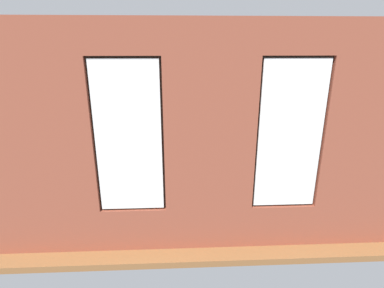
# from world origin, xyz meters

# --- Properties ---
(ground_plane) EXTENTS (6.92, 5.45, 0.10)m
(ground_plane) POSITION_xyz_m (0.00, 0.00, -0.05)
(ground_plane) COLOR brown
(brick_wall_with_windows) EXTENTS (6.32, 0.30, 3.19)m
(brick_wall_with_windows) POSITION_xyz_m (0.00, 2.34, 1.57)
(brick_wall_with_windows) COLOR brown
(brick_wall_with_windows) RESTS_ON ground_plane
(white_wall_right) EXTENTS (0.10, 4.45, 3.19)m
(white_wall_right) POSITION_xyz_m (3.11, 0.20, 1.60)
(white_wall_right) COLOR silver
(white_wall_right) RESTS_ON ground_plane
(couch_by_window) EXTENTS (1.79, 0.87, 0.80)m
(couch_by_window) POSITION_xyz_m (0.76, 1.70, 0.33)
(couch_by_window) COLOR black
(couch_by_window) RESTS_ON ground_plane
(couch_left) EXTENTS (0.92, 2.06, 0.80)m
(couch_left) POSITION_xyz_m (-2.46, -0.13, 0.33)
(couch_left) COLOR black
(couch_left) RESTS_ON ground_plane
(coffee_table) EXTENTS (1.46, 0.89, 0.42)m
(coffee_table) POSITION_xyz_m (0.49, 0.17, 0.38)
(coffee_table) COLOR olive
(coffee_table) RESTS_ON ground_plane
(cup_ceramic) EXTENTS (0.09, 0.09, 0.11)m
(cup_ceramic) POSITION_xyz_m (0.67, 0.05, 0.47)
(cup_ceramic) COLOR #4C4C51
(cup_ceramic) RESTS_ON coffee_table
(candle_jar) EXTENTS (0.08, 0.08, 0.10)m
(candle_jar) POSITION_xyz_m (0.09, 0.01, 0.47)
(candle_jar) COLOR #B7333D
(candle_jar) RESTS_ON coffee_table
(table_plant_small) EXTENTS (0.15, 0.15, 0.23)m
(table_plant_small) POSITION_xyz_m (0.38, 0.30, 0.55)
(table_plant_small) COLOR beige
(table_plant_small) RESTS_ON coffee_table
(remote_gray) EXTENTS (0.18, 0.09, 0.02)m
(remote_gray) POSITION_xyz_m (0.49, 0.17, 0.43)
(remote_gray) COLOR #59595B
(remote_gray) RESTS_ON coffee_table
(remote_black) EXTENTS (0.18, 0.12, 0.02)m
(remote_black) POSITION_xyz_m (0.93, 0.30, 0.43)
(remote_black) COLOR black
(remote_black) RESTS_ON coffee_table
(media_console) EXTENTS (0.93, 0.42, 0.59)m
(media_console) POSITION_xyz_m (2.81, -0.27, 0.30)
(media_console) COLOR black
(media_console) RESTS_ON ground_plane
(tv_flatscreen) EXTENTS (1.07, 0.20, 0.72)m
(tv_flatscreen) POSITION_xyz_m (2.81, -0.27, 0.95)
(tv_flatscreen) COLOR black
(tv_flatscreen) RESTS_ON media_console
(papasan_chair) EXTENTS (1.16, 1.16, 0.71)m
(papasan_chair) POSITION_xyz_m (0.28, -1.31, 0.45)
(papasan_chair) COLOR olive
(papasan_chair) RESTS_ON ground_plane
(potted_plant_between_couches) EXTENTS (0.54, 0.54, 0.89)m
(potted_plant_between_couches) POSITION_xyz_m (-0.59, 1.65, 0.58)
(potted_plant_between_couches) COLOR brown
(potted_plant_between_couches) RESTS_ON ground_plane
(potted_plant_near_tv) EXTENTS (1.10, 1.01, 1.26)m
(potted_plant_near_tv) POSITION_xyz_m (2.25, 0.65, 0.66)
(potted_plant_near_tv) COLOR brown
(potted_plant_near_tv) RESTS_ON ground_plane
(potted_plant_foreground_right) EXTENTS (0.82, 0.71, 1.33)m
(potted_plant_foreground_right) POSITION_xyz_m (2.51, -1.68, 0.55)
(potted_plant_foreground_right) COLOR #9E5638
(potted_plant_foreground_right) RESTS_ON ground_plane
(potted_plant_by_left_couch) EXTENTS (0.34, 0.34, 0.57)m
(potted_plant_by_left_couch) POSITION_xyz_m (-2.06, -1.60, 0.35)
(potted_plant_by_left_couch) COLOR brown
(potted_plant_by_left_couch) RESTS_ON ground_plane
(potted_plant_mid_room_small) EXTENTS (0.27, 0.27, 0.49)m
(potted_plant_mid_room_small) POSITION_xyz_m (-1.12, -1.10, 0.31)
(potted_plant_mid_room_small) COLOR #47423D
(potted_plant_mid_room_small) RESTS_ON ground_plane
(potted_plant_corner_near_left) EXTENTS (0.98, 1.08, 1.32)m
(potted_plant_corner_near_left) POSITION_xyz_m (-2.63, -1.73, 0.74)
(potted_plant_corner_near_left) COLOR #9E5638
(potted_plant_corner_near_left) RESTS_ON ground_plane
(potted_plant_corner_far_left) EXTENTS (0.97, 1.01, 1.14)m
(potted_plant_corner_far_left) POSITION_xyz_m (-2.61, 1.78, 0.57)
(potted_plant_corner_far_left) COLOR #47423D
(potted_plant_corner_far_left) RESTS_ON ground_plane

